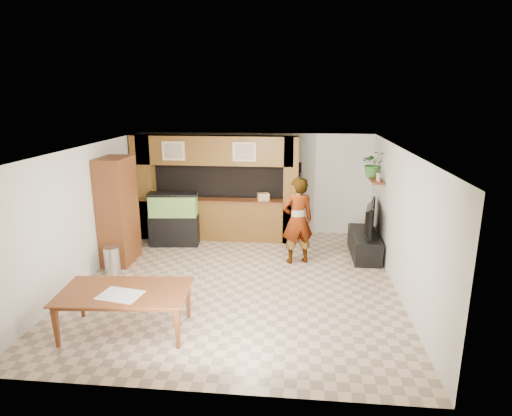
# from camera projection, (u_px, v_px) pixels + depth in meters

# --- Properties ---
(floor) EXTENTS (6.50, 6.50, 0.00)m
(floor) POSITION_uv_depth(u_px,v_px,m) (238.00, 281.00, 8.39)
(floor) COLOR tan
(floor) RESTS_ON ground
(ceiling) EXTENTS (6.50, 6.50, 0.00)m
(ceiling) POSITION_uv_depth(u_px,v_px,m) (237.00, 149.00, 7.72)
(ceiling) COLOR white
(ceiling) RESTS_ON wall_back
(wall_back) EXTENTS (6.00, 0.00, 6.00)m
(wall_back) POSITION_uv_depth(u_px,v_px,m) (255.00, 183.00, 11.18)
(wall_back) COLOR beige
(wall_back) RESTS_ON floor
(wall_left) EXTENTS (0.00, 6.50, 6.50)m
(wall_left) POSITION_uv_depth(u_px,v_px,m) (86.00, 214.00, 8.35)
(wall_left) COLOR beige
(wall_left) RESTS_ON floor
(wall_right) EXTENTS (0.00, 6.50, 6.50)m
(wall_right) POSITION_uv_depth(u_px,v_px,m) (401.00, 222.00, 7.77)
(wall_right) COLOR beige
(wall_right) RESTS_ON floor
(partition) EXTENTS (4.20, 0.99, 2.60)m
(partition) POSITION_uv_depth(u_px,v_px,m) (215.00, 187.00, 10.68)
(partition) COLOR brown
(partition) RESTS_ON floor
(wall_clock) EXTENTS (0.05, 0.25, 0.25)m
(wall_clock) POSITION_uv_depth(u_px,v_px,m) (107.00, 174.00, 9.15)
(wall_clock) COLOR black
(wall_clock) RESTS_ON wall_left
(wall_shelf) EXTENTS (0.25, 0.90, 0.04)m
(wall_shelf) POSITION_uv_depth(u_px,v_px,m) (376.00, 180.00, 9.56)
(wall_shelf) COLOR brown
(wall_shelf) RESTS_ON wall_right
(pantry_cabinet) EXTENTS (0.57, 0.94, 2.29)m
(pantry_cabinet) POSITION_uv_depth(u_px,v_px,m) (118.00, 211.00, 9.12)
(pantry_cabinet) COLOR brown
(pantry_cabinet) RESTS_ON floor
(trash_can) EXTENTS (0.31, 0.31, 0.57)m
(trash_can) POSITION_uv_depth(u_px,v_px,m) (112.00, 261.00, 8.67)
(trash_can) COLOR #B2B2B7
(trash_can) RESTS_ON floor
(aquarium) EXTENTS (1.17, 0.44, 1.29)m
(aquarium) POSITION_uv_depth(u_px,v_px,m) (174.00, 220.00, 10.28)
(aquarium) COLOR black
(aquarium) RESTS_ON floor
(tv_stand) EXTENTS (0.57, 1.56, 0.52)m
(tv_stand) POSITION_uv_depth(u_px,v_px,m) (364.00, 244.00, 9.70)
(tv_stand) COLOR black
(tv_stand) RESTS_ON floor
(television) EXTENTS (0.42, 1.27, 0.73)m
(television) POSITION_uv_depth(u_px,v_px,m) (366.00, 218.00, 9.54)
(television) COLOR black
(television) RESTS_ON tv_stand
(photo_frame) EXTENTS (0.06, 0.14, 0.18)m
(photo_frame) POSITION_uv_depth(u_px,v_px,m) (378.00, 177.00, 9.28)
(photo_frame) COLOR tan
(photo_frame) RESTS_ON wall_shelf
(potted_plant) EXTENTS (0.59, 0.53, 0.61)m
(potted_plant) POSITION_uv_depth(u_px,v_px,m) (373.00, 164.00, 9.74)
(potted_plant) COLOR #326E2C
(potted_plant) RESTS_ON wall_shelf
(person) EXTENTS (0.80, 0.65, 1.90)m
(person) POSITION_uv_depth(u_px,v_px,m) (297.00, 221.00, 9.11)
(person) COLOR #937850
(person) RESTS_ON floor
(microphone) EXTENTS (0.03, 0.10, 0.15)m
(microphone) POSITION_uv_depth(u_px,v_px,m) (301.00, 176.00, 8.70)
(microphone) COLOR black
(microphone) RESTS_ON person
(dining_table) EXTENTS (2.03, 1.24, 0.68)m
(dining_table) POSITION_uv_depth(u_px,v_px,m) (125.00, 312.00, 6.50)
(dining_table) COLOR brown
(dining_table) RESTS_ON floor
(newspaper_a) EXTENTS (0.67, 0.54, 0.01)m
(newspaper_a) POSITION_uv_depth(u_px,v_px,m) (120.00, 295.00, 6.30)
(newspaper_a) COLOR silver
(newspaper_a) RESTS_ON dining_table
(counter_box) EXTENTS (0.31, 0.25, 0.18)m
(counter_box) POSITION_uv_depth(u_px,v_px,m) (263.00, 197.00, 10.43)
(counter_box) COLOR tan
(counter_box) RESTS_ON partition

